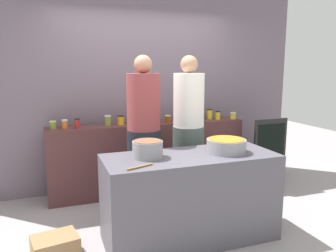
{
  "coord_description": "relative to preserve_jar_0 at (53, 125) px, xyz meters",
  "views": [
    {
      "loc": [
        -1.28,
        -3.19,
        1.72
      ],
      "look_at": [
        0.0,
        0.35,
        1.05
      ],
      "focal_mm": 35.74,
      "sensor_mm": 36.0,
      "label": 1
    }
  ],
  "objects": [
    {
      "name": "preserve_jar_6",
      "position": [
        1.14,
        0.06,
        0.0
      ],
      "size": [
        0.08,
        0.08,
        0.1
      ],
      "color": "orange",
      "rests_on": "display_shelf"
    },
    {
      "name": "preserve_jar_7",
      "position": [
        1.32,
        -0.04,
        0.02
      ],
      "size": [
        0.08,
        0.08,
        0.14
      ],
      "color": "olive",
      "rests_on": "display_shelf"
    },
    {
      "name": "storefront_wall",
      "position": [
        1.24,
        0.36,
        0.49
      ],
      "size": [
        4.8,
        0.12,
        3.0
      ],
      "primitive_type": "cube",
      "color": "slate",
      "rests_on": "ground"
    },
    {
      "name": "cooking_pot_left",
      "position": [
        0.82,
        -1.34,
        -0.06
      ],
      "size": [
        0.29,
        0.29,
        0.16
      ],
      "color": "gray",
      "rests_on": "prep_table"
    },
    {
      "name": "preserve_jar_13",
      "position": [
        2.27,
        -0.01,
        0.01
      ],
      "size": [
        0.07,
        0.07,
        0.12
      ],
      "color": "yellow",
      "rests_on": "display_shelf"
    },
    {
      "name": "wooden_spoon",
      "position": [
        0.66,
        -1.63,
        -0.13
      ],
      "size": [
        0.25,
        0.11,
        0.02
      ],
      "primitive_type": "cylinder",
      "rotation": [
        1.57,
        0.0,
        1.93
      ],
      "color": "#9E703D",
      "rests_on": "prep_table"
    },
    {
      "name": "preserve_jar_12",
      "position": [
        2.17,
        0.06,
        0.02
      ],
      "size": [
        0.09,
        0.09,
        0.14
      ],
      "color": "gold",
      "rests_on": "display_shelf"
    },
    {
      "name": "prep_table",
      "position": [
        1.24,
        -1.39,
        -0.58
      ],
      "size": [
        1.7,
        0.7,
        0.87
      ],
      "primitive_type": "cube",
      "color": "#524F58",
      "rests_on": "ground"
    },
    {
      "name": "display_shelf",
      "position": [
        1.24,
        0.01,
        -0.53
      ],
      "size": [
        2.7,
        0.36,
        0.96
      ],
      "primitive_type": "cube",
      "color": "#502C2D",
      "rests_on": "ground"
    },
    {
      "name": "chalkboard_sign",
      "position": [
        2.85,
        -0.49,
        -0.5
      ],
      "size": [
        0.51,
        0.05,
        1.01
      ],
      "color": "black",
      "rests_on": "ground"
    },
    {
      "name": "preserve_jar_0",
      "position": [
        0.0,
        0.0,
        0.0
      ],
      "size": [
        0.08,
        0.08,
        0.1
      ],
      "color": "olive",
      "rests_on": "display_shelf"
    },
    {
      "name": "preserve_jar_11",
      "position": [
        2.05,
        0.07,
        0.02
      ],
      "size": [
        0.08,
        0.08,
        0.13
      ],
      "color": "#562554",
      "rests_on": "display_shelf"
    },
    {
      "name": "preserve_jar_2",
      "position": [
        0.29,
        -0.06,
        0.01
      ],
      "size": [
        0.07,
        0.07,
        0.12
      ],
      "color": "#B0231D",
      "rests_on": "display_shelf"
    },
    {
      "name": "cook_in_cap",
      "position": [
        1.52,
        -0.69,
        -0.17
      ],
      "size": [
        0.38,
        0.38,
        1.85
      ],
      "color": "#49574F",
      "rests_on": "ground"
    },
    {
      "name": "preserve_jar_4",
      "position": [
        0.85,
        0.02,
        0.01
      ],
      "size": [
        0.09,
        0.09,
        0.12
      ],
      "color": "#EFA318",
      "rests_on": "display_shelf"
    },
    {
      "name": "preserve_jar_10",
      "position": [
        1.88,
        0.07,
        0.01
      ],
      "size": [
        0.09,
        0.09,
        0.12
      ],
      "color": "#D25E1D",
      "rests_on": "display_shelf"
    },
    {
      "name": "cook_with_tongs",
      "position": [
        0.96,
        -0.71,
        -0.18
      ],
      "size": [
        0.39,
        0.39,
        1.85
      ],
      "color": "black",
      "rests_on": "ground"
    },
    {
      "name": "preserve_jar_1",
      "position": [
        0.14,
        -0.0,
        0.0
      ],
      "size": [
        0.07,
        0.07,
        0.11
      ],
      "color": "orange",
      "rests_on": "display_shelf"
    },
    {
      "name": "preserve_jar_14",
      "position": [
        2.5,
        -0.06,
        -0.0
      ],
      "size": [
        0.08,
        0.08,
        0.1
      ],
      "color": "gold",
      "rests_on": "display_shelf"
    },
    {
      "name": "cooking_pot_center",
      "position": [
        1.62,
        -1.42,
        -0.08
      ],
      "size": [
        0.39,
        0.39,
        0.14
      ],
      "color": "gray",
      "rests_on": "prep_table"
    },
    {
      "name": "preserve_jar_3",
      "position": [
        0.68,
        0.03,
        0.02
      ],
      "size": [
        0.09,
        0.09,
        0.13
      ],
      "color": "olive",
      "rests_on": "display_shelf"
    },
    {
      "name": "preserve_jar_9",
      "position": [
        1.71,
        0.01,
        0.02
      ],
      "size": [
        0.08,
        0.08,
        0.14
      ],
      "color": "gold",
      "rests_on": "display_shelf"
    },
    {
      "name": "bread_crate",
      "position": [
        -0.06,
        -1.33,
        -0.91
      ],
      "size": [
        0.44,
        0.37,
        0.21
      ],
      "primitive_type": "cube",
      "rotation": [
        0.0,
        0.0,
        0.18
      ],
      "color": "#957048",
      "rests_on": "ground"
    },
    {
      "name": "preserve_jar_5",
      "position": [
        0.99,
        0.02,
        0.01
      ],
      "size": [
        0.07,
        0.07,
        0.12
      ],
      "color": "#D4620C",
      "rests_on": "display_shelf"
    },
    {
      "name": "ground",
      "position": [
        1.24,
        -1.09,
        -1.01
      ],
      "size": [
        12.0,
        12.0,
        0.0
      ],
      "primitive_type": "plane",
      "color": "#9A9092"
    },
    {
      "name": "preserve_jar_8",
      "position": [
        1.49,
        -0.04,
        0.0
      ],
      "size": [
        0.08,
        0.08,
        0.1
      ],
      "color": "#8E4111",
      "rests_on": "display_shelf"
    }
  ]
}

